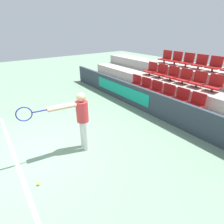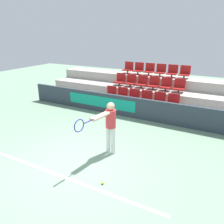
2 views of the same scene
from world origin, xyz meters
The scene contains 26 objects.
ground_plane centered at (0.00, 0.00, 0.00)m, with size 30.00×30.00×0.00m, color gray.
court_baseline centered at (0.00, -0.58, 0.00)m, with size 5.37×0.08×0.01m.
barrier_wall centered at (-0.03, 3.92, 0.43)m, with size 10.54×0.14×0.87m.
bleacher_tier_front centered at (0.00, 4.49, 0.22)m, with size 10.14×0.96×0.44m.
bleacher_tier_middle centered at (0.00, 5.45, 0.44)m, with size 10.14×0.96×0.89m.
bleacher_tier_back centered at (0.00, 6.41, 0.67)m, with size 10.14×0.96×1.33m.
stadium_chair_0 centered at (-1.43, 4.61, 0.69)m, with size 0.47×0.41×0.57m.
stadium_chair_1 centered at (-0.86, 4.61, 0.69)m, with size 0.47×0.41×0.57m.
stadium_chair_2 centered at (-0.29, 4.61, 0.69)m, with size 0.47×0.41×0.57m.
stadium_chair_3 centered at (0.29, 4.61, 0.69)m, with size 0.47×0.41×0.57m.
stadium_chair_4 centered at (0.86, 4.61, 0.69)m, with size 0.47×0.41×0.57m.
stadium_chair_5 centered at (1.43, 4.61, 0.69)m, with size 0.47×0.41×0.57m.
stadium_chair_6 centered at (-1.43, 5.57, 1.14)m, with size 0.47×0.41×0.57m.
stadium_chair_7 centered at (-0.86, 5.57, 1.14)m, with size 0.47×0.41×0.57m.
stadium_chair_8 centered at (-0.29, 5.57, 1.14)m, with size 0.47×0.41×0.57m.
stadium_chair_9 centered at (0.29, 5.57, 1.14)m, with size 0.47×0.41×0.57m.
stadium_chair_10 centered at (0.86, 5.57, 1.14)m, with size 0.47×0.41×0.57m.
stadium_chair_11 centered at (1.43, 5.57, 1.14)m, with size 0.47×0.41×0.57m.
stadium_chair_12 centered at (-1.43, 6.54, 1.58)m, with size 0.47×0.41×0.57m.
stadium_chair_13 centered at (-0.86, 6.54, 1.58)m, with size 0.47×0.41×0.57m.
stadium_chair_14 centered at (-0.29, 6.54, 1.58)m, with size 0.47×0.41×0.57m.
stadium_chair_15 centered at (0.29, 6.54, 1.58)m, with size 0.47×0.41×0.57m.
stadium_chair_16 centered at (0.86, 6.54, 1.58)m, with size 0.47×0.41×0.57m.
stadium_chair_17 centered at (1.43, 6.54, 1.58)m, with size 0.47×0.41×0.57m.
tennis_player centered at (0.52, 0.92, 0.95)m, with size 0.36×1.52×1.55m.
tennis_ball centered at (1.04, -0.35, 0.03)m, with size 0.07×0.07×0.07m.
Camera 2 is at (3.23, -3.96, 3.35)m, focal length 35.00 mm.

